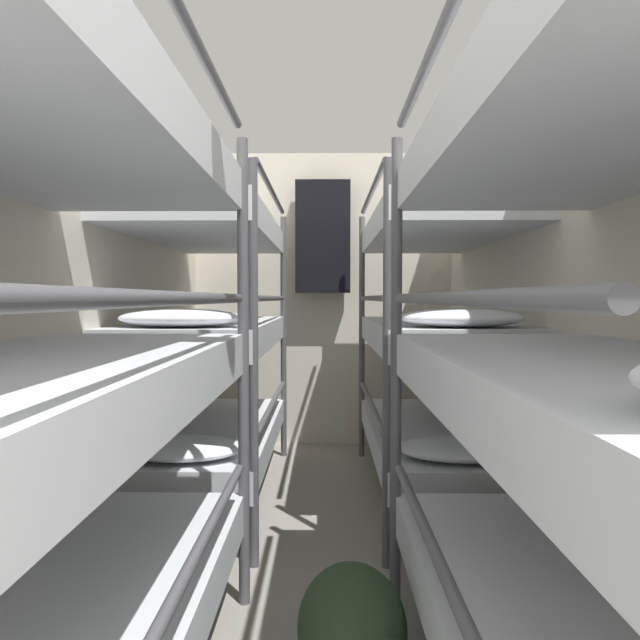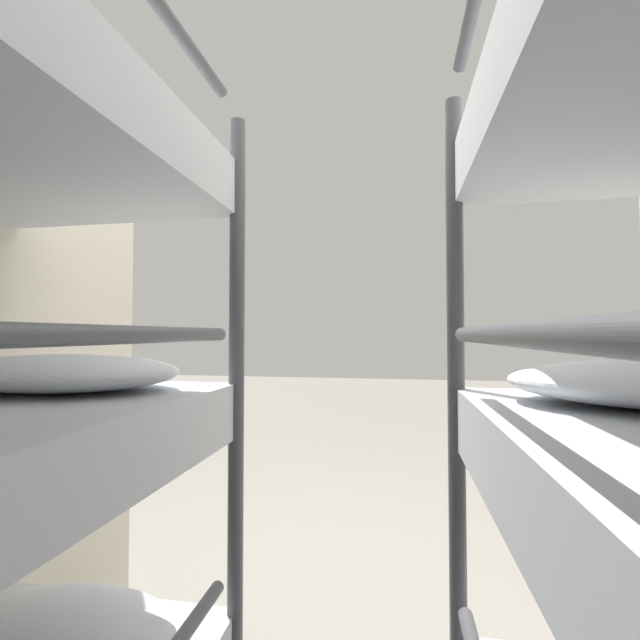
{
  "view_description": "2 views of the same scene",
  "coord_description": "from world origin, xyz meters",
  "px_view_note": "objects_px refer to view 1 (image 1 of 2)",
  "views": [
    {
      "loc": [
        0.02,
        0.16,
        1.22
      ],
      "look_at": [
        -0.0,
        2.99,
        1.11
      ],
      "focal_mm": 32.0,
      "sensor_mm": 36.0,
      "label": 1
    },
    {
      "loc": [
        -0.15,
        1.73,
        1.22
      ],
      "look_at": [
        0.09,
        0.42,
        1.26
      ],
      "focal_mm": 24.0,
      "sensor_mm": 36.0,
      "label": 2
    }
  ],
  "objects_px": {
    "bunk_stack_left_far": "(209,333)",
    "hanging_coat": "(322,237)",
    "bunk_stack_right_near": "(619,392)",
    "duffel_bag": "(352,625)",
    "bunk_stack_right_far": "(435,333)",
    "bunk_stack_left_near": "(14,391)"
  },
  "relations": [
    {
      "from": "hanging_coat",
      "to": "bunk_stack_right_near",
      "type": "bearing_deg",
      "value": -78.6
    },
    {
      "from": "bunk_stack_left_far",
      "to": "hanging_coat",
      "type": "xyz_separation_m",
      "value": [
        0.67,
        1.23,
        0.7
      ]
    },
    {
      "from": "bunk_stack_left_far",
      "to": "bunk_stack_right_far",
      "type": "xyz_separation_m",
      "value": [
        1.34,
        0.0,
        0.0
      ]
    },
    {
      "from": "bunk_stack_right_near",
      "to": "bunk_stack_right_far",
      "type": "bearing_deg",
      "value": 90.0
    },
    {
      "from": "duffel_bag",
      "to": "bunk_stack_left_near",
      "type": "bearing_deg",
      "value": -146.32
    },
    {
      "from": "bunk_stack_right_far",
      "to": "hanging_coat",
      "type": "bearing_deg",
      "value": 118.87
    },
    {
      "from": "bunk_stack_right_near",
      "to": "hanging_coat",
      "type": "relative_size",
      "value": 2.08
    },
    {
      "from": "bunk_stack_left_near",
      "to": "hanging_coat",
      "type": "bearing_deg",
      "value": 78.75
    },
    {
      "from": "bunk_stack_right_far",
      "to": "bunk_stack_left_near",
      "type": "bearing_deg",
      "value": -122.27
    },
    {
      "from": "bunk_stack_right_far",
      "to": "bunk_stack_left_far",
      "type": "bearing_deg",
      "value": 180.0
    },
    {
      "from": "duffel_bag",
      "to": "bunk_stack_right_near",
      "type": "bearing_deg",
      "value": -42.65
    },
    {
      "from": "bunk_stack_left_near",
      "to": "bunk_stack_right_near",
      "type": "bearing_deg",
      "value": 0.0
    },
    {
      "from": "bunk_stack_left_far",
      "to": "bunk_stack_right_far",
      "type": "bearing_deg",
      "value": 0.0
    },
    {
      "from": "hanging_coat",
      "to": "bunk_stack_left_far",
      "type": "bearing_deg",
      "value": -118.55
    },
    {
      "from": "bunk_stack_left_far",
      "to": "duffel_bag",
      "type": "height_order",
      "value": "bunk_stack_left_far"
    },
    {
      "from": "bunk_stack_left_near",
      "to": "bunk_stack_left_far",
      "type": "distance_m",
      "value": 2.13
    },
    {
      "from": "bunk_stack_right_near",
      "to": "hanging_coat",
      "type": "xyz_separation_m",
      "value": [
        -0.68,
        3.35,
        0.7
      ]
    },
    {
      "from": "bunk_stack_right_far",
      "to": "duffel_bag",
      "type": "relative_size",
      "value": 3.82
    },
    {
      "from": "bunk_stack_left_near",
      "to": "duffel_bag",
      "type": "height_order",
      "value": "bunk_stack_left_near"
    },
    {
      "from": "bunk_stack_left_near",
      "to": "hanging_coat",
      "type": "relative_size",
      "value": 2.08
    },
    {
      "from": "bunk_stack_left_far",
      "to": "duffel_bag",
      "type": "bearing_deg",
      "value": -64.13
    },
    {
      "from": "duffel_bag",
      "to": "hanging_coat",
      "type": "xyz_separation_m",
      "value": [
        -0.11,
        2.83,
        1.54
      ]
    }
  ]
}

